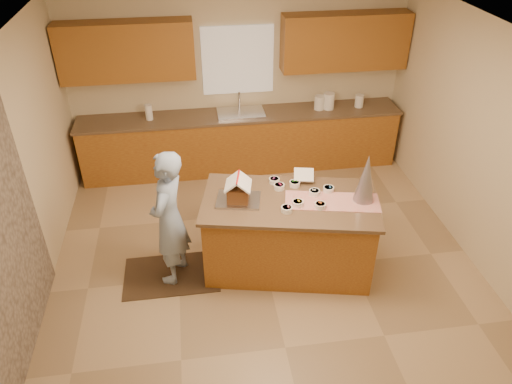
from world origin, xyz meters
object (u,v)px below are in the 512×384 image
at_px(tinsel_tree, 366,178).
at_px(gingerbread_house, 238,191).
at_px(island_base, 288,235).
at_px(boy, 169,219).

distance_m(tinsel_tree, gingerbread_house, 1.38).
distance_m(island_base, boy, 1.38).
distance_m(tinsel_tree, boy, 2.17).
height_order(boy, gingerbread_house, boy).
relative_size(boy, gingerbread_house, 4.76).
bearing_deg(tinsel_tree, island_base, 171.65).
xyz_separation_m(island_base, boy, (-1.33, 0.02, 0.37)).
height_order(tinsel_tree, gingerbread_house, tinsel_tree).
xyz_separation_m(tinsel_tree, gingerbread_house, (-1.36, 0.18, -0.15)).
height_order(island_base, gingerbread_house, gingerbread_house).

